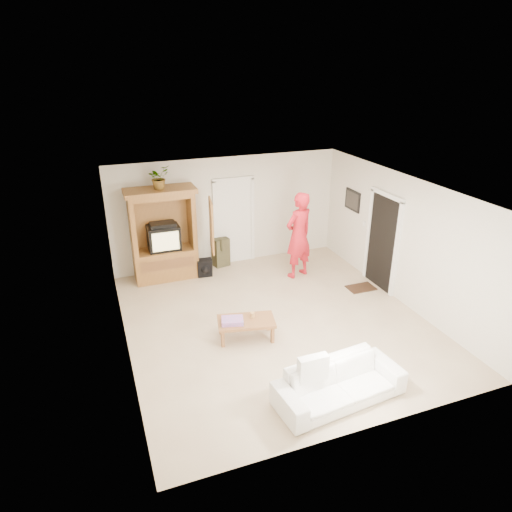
% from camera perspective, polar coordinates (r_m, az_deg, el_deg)
% --- Properties ---
extents(floor, '(6.00, 6.00, 0.00)m').
position_cam_1_polar(floor, '(8.88, 2.41, -8.13)').
color(floor, tan).
rests_on(floor, ground).
extents(ceiling, '(6.00, 6.00, 0.00)m').
position_cam_1_polar(ceiling, '(7.83, 2.74, 8.29)').
color(ceiling, white).
rests_on(ceiling, floor).
extents(wall_back, '(5.50, 0.00, 5.50)m').
position_cam_1_polar(wall_back, '(10.91, -3.60, 5.57)').
color(wall_back, silver).
rests_on(wall_back, floor).
extents(wall_front, '(5.50, 0.00, 5.50)m').
position_cam_1_polar(wall_front, '(5.98, 14.04, -11.43)').
color(wall_front, silver).
rests_on(wall_front, floor).
extents(wall_left, '(0.00, 6.00, 6.00)m').
position_cam_1_polar(wall_left, '(7.71, -16.64, -3.33)').
color(wall_left, silver).
rests_on(wall_left, floor).
extents(wall_right, '(0.00, 6.00, 6.00)m').
position_cam_1_polar(wall_right, '(9.61, 17.85, 1.92)').
color(wall_right, silver).
rests_on(wall_right, floor).
extents(armoire, '(1.82, 1.14, 2.10)m').
position_cam_1_polar(armoire, '(10.40, -11.31, 1.94)').
color(armoire, '#925F2D').
rests_on(armoire, floor).
extents(door_back, '(0.85, 0.05, 2.04)m').
position_cam_1_polar(door_back, '(11.01, -2.77, 4.23)').
color(door_back, white).
rests_on(door_back, floor).
extents(doorway_right, '(0.05, 0.90, 2.04)m').
position_cam_1_polar(doorway_right, '(10.14, 15.52, 1.62)').
color(doorway_right, black).
rests_on(doorway_right, floor).
extents(framed_picture, '(0.03, 0.60, 0.48)m').
position_cam_1_polar(framed_picture, '(10.97, 11.99, 6.83)').
color(framed_picture, black).
rests_on(framed_picture, wall_right).
extents(doormat, '(0.60, 0.40, 0.02)m').
position_cam_1_polar(doormat, '(10.32, 12.99, -3.89)').
color(doormat, '#382316').
rests_on(doormat, floor).
extents(plant, '(0.58, 0.57, 0.49)m').
position_cam_1_polar(plant, '(9.94, -12.07, 9.58)').
color(plant, '#4C7238').
rests_on(plant, armoire).
extents(man, '(0.84, 0.69, 1.99)m').
position_cam_1_polar(man, '(10.29, 5.35, 2.59)').
color(man, red).
rests_on(man, floor).
extents(sofa, '(2.01, 0.96, 0.57)m').
position_cam_1_polar(sofa, '(7.03, 10.38, -15.39)').
color(sofa, white).
rests_on(sofa, floor).
extents(coffee_table, '(1.10, 0.75, 0.38)m').
position_cam_1_polar(coffee_table, '(8.21, -1.23, -8.30)').
color(coffee_table, brown).
rests_on(coffee_table, floor).
extents(towel, '(0.44, 0.37, 0.08)m').
position_cam_1_polar(towel, '(8.09, -2.97, -8.09)').
color(towel, '#FF54AF').
rests_on(towel, coffee_table).
extents(candle, '(0.08, 0.08, 0.10)m').
position_cam_1_polar(candle, '(8.23, -0.43, -7.38)').
color(candle, tan).
rests_on(candle, coffee_table).
extents(backpack_black, '(0.35, 0.22, 0.42)m').
position_cam_1_polar(backpack_black, '(10.57, -6.45, -1.50)').
color(backpack_black, black).
rests_on(backpack_black, floor).
extents(backpack_olive, '(0.42, 0.35, 0.70)m').
position_cam_1_polar(backpack_olive, '(11.04, -4.42, 0.50)').
color(backpack_olive, '#47442B').
rests_on(backpack_olive, floor).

